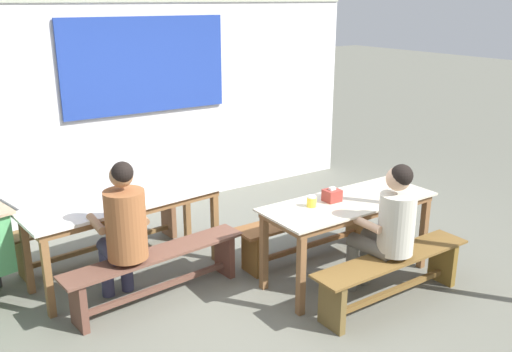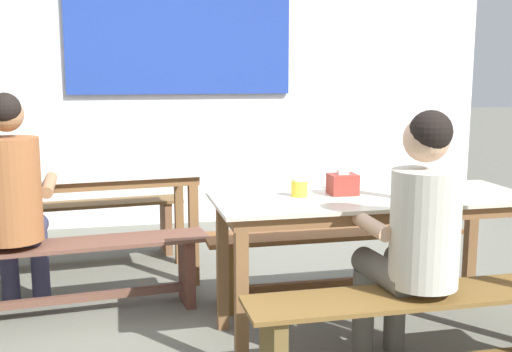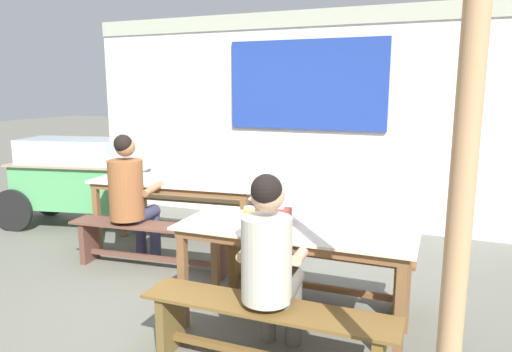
{
  "view_description": "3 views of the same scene",
  "coord_description": "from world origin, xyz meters",
  "views": [
    {
      "loc": [
        -2.5,
        -3.58,
        2.52
      ],
      "look_at": [
        0.25,
        0.55,
        0.93
      ],
      "focal_mm": 38.95,
      "sensor_mm": 36.0,
      "label": 1
    },
    {
      "loc": [
        -0.44,
        -3.09,
        1.41
      ],
      "look_at": [
        0.35,
        0.62,
        0.77
      ],
      "focal_mm": 43.32,
      "sensor_mm": 36.0,
      "label": 2
    },
    {
      "loc": [
        1.79,
        -3.18,
        1.75
      ],
      "look_at": [
        0.14,
        0.83,
        0.93
      ],
      "focal_mm": 33.16,
      "sensor_mm": 36.0,
      "label": 3
    }
  ],
  "objects": [
    {
      "name": "bench_far_back",
      "position": [
        -0.93,
        1.62,
        0.29
      ],
      "size": [
        1.83,
        0.45,
        0.44
      ],
      "color": "brown",
      "rests_on": "ground_plane"
    },
    {
      "name": "condiment_jar",
      "position": [
        0.44,
        -0.04,
        0.82
      ],
      "size": [
        0.09,
        0.09,
        0.1
      ],
      "color": "yellow",
      "rests_on": "dining_table_near"
    },
    {
      "name": "ground_plane",
      "position": [
        0.0,
        0.0,
        0.0
      ],
      "size": [
        40.0,
        40.0,
        0.0
      ],
      "primitive_type": "plane",
      "color": "#636357"
    },
    {
      "name": "tissue_box",
      "position": [
        0.68,
        -0.04,
        0.83
      ],
      "size": [
        0.14,
        0.13,
        0.13
      ],
      "color": "maroon",
      "rests_on": "dining_table_near"
    },
    {
      "name": "backdrop_wall",
      "position": [
        0.0,
        2.71,
        1.41
      ],
      "size": [
        6.07,
        0.23,
        2.68
      ],
      "color": "silver",
      "rests_on": "ground_plane"
    },
    {
      "name": "food_cart",
      "position": [
        -2.58,
        1.36,
        0.66
      ],
      "size": [
        1.9,
        1.1,
        1.12
      ],
      "color": "#52A561",
      "rests_on": "ground_plane"
    },
    {
      "name": "dining_table_near",
      "position": [
        0.82,
        -0.12,
        0.69
      ],
      "size": [
        1.68,
        0.67,
        0.77
      ],
      "color": "beige",
      "rests_on": "ground_plane"
    },
    {
      "name": "bench_near_front",
      "position": [
        0.83,
        -0.68,
        0.29
      ],
      "size": [
        1.6,
        0.33,
        0.44
      ],
      "color": "brown",
      "rests_on": "ground_plane"
    },
    {
      "name": "bench_far_front",
      "position": [
        -0.81,
        0.5,
        0.29
      ],
      "size": [
        1.7,
        0.46,
        0.44
      ],
      "color": "brown",
      "rests_on": "ground_plane"
    },
    {
      "name": "wooden_support_post",
      "position": [
        1.84,
        -1.38,
        1.29
      ],
      "size": [
        0.09,
        0.09,
        2.58
      ],
      "primitive_type": "cylinder",
      "color": "tan",
      "rests_on": "ground_plane"
    },
    {
      "name": "person_left_back_turned",
      "position": [
        -1.07,
        0.53,
        0.73
      ],
      "size": [
        0.44,
        0.55,
        1.31
      ],
      "color": "#343450",
      "rests_on": "ground_plane"
    },
    {
      "name": "bench_near_back",
      "position": [
        0.81,
        0.45,
        0.3
      ],
      "size": [
        1.62,
        0.34,
        0.44
      ],
      "color": "brown",
      "rests_on": "ground_plane"
    },
    {
      "name": "person_near_front",
      "position": [
        0.82,
        -0.6,
        0.7
      ],
      "size": [
        0.44,
        0.59,
        1.26
      ],
      "color": "#5E5C53",
      "rests_on": "ground_plane"
    },
    {
      "name": "dining_table_far",
      "position": [
        -0.87,
        1.06,
        0.69
      ],
      "size": [
        1.88,
        0.81,
        0.77
      ],
      "color": "silver",
      "rests_on": "ground_plane"
    }
  ]
}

